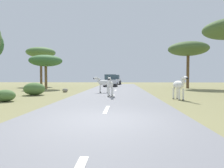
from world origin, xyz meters
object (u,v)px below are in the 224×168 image
tree_2 (46,61)px  zebra_0 (110,85)px  tree_1 (41,53)px  zebra_2 (103,83)px  car_1 (110,81)px  tree_5 (188,49)px  zebra_3 (179,85)px  car_0 (115,80)px  bush_3 (5,96)px  rock_0 (65,90)px  bush_0 (34,89)px

tree_2 → zebra_0: bearing=-48.2°
tree_1 → zebra_2: bearing=-49.5°
car_1 → tree_5: 11.43m
tree_5 → zebra_3: bearing=-110.4°
car_0 → bush_3: (-5.59, -25.07, -0.50)m
zebra_0 → zebra_2: size_ratio=0.99×
zebra_0 → zebra_2: zebra_2 is taller
zebra_0 → tree_2: (-8.25, 9.24, 2.44)m
zebra_2 → rock_0: size_ratio=2.84×
zebra_2 → rock_0: 3.77m
zebra_0 → bush_3: zebra_0 is taller
tree_5 → bush_0: bearing=-146.9°
bush_0 → bush_3: 4.01m
car_0 → tree_2: tree_2 is taller
rock_0 → car_1: bearing=71.6°
zebra_0 → bush_3: 6.63m
zebra_3 → rock_0: bearing=-46.7°
zebra_0 → zebra_2: 3.62m
zebra_2 → tree_2: (-7.39, 5.73, 2.43)m
zebra_2 → bush_0: size_ratio=0.92×
zebra_3 → tree_2: bearing=-54.4°
tree_5 → rock_0: bearing=-152.9°
car_1 → tree_2: size_ratio=1.10×
zebra_0 → zebra_3: bearing=165.9°
zebra_3 → tree_1: (-16.14, 17.58, 4.25)m
tree_1 → tree_5: bearing=-13.6°
zebra_0 → tree_5: (9.06, 11.18, 4.00)m
zebra_3 → bush_3: (-10.42, -1.35, -0.58)m
car_0 → tree_1: 13.57m
zebra_0 → tree_2: size_ratio=0.37×
zebra_0 → tree_5: bearing=-125.9°
tree_5 → bush_0: 18.61m
zebra_2 → car_0: (0.43, 18.84, -0.06)m
car_1 → bush_0: (-5.19, -13.79, -0.35)m
car_1 → tree_1: size_ratio=0.74×
tree_1 → zebra_3: bearing=-47.4°
car_1 → car_0: bearing=-97.7°
car_0 → zebra_2: bearing=-87.3°
zebra_3 → tree_5: 13.95m
car_1 → rock_0: size_ratio=8.31×
car_0 → rock_0: car_0 is taller
tree_5 → zebra_0: bearing=-129.0°
zebra_3 → rock_0: (-8.90, 5.62, -0.74)m
tree_1 → bush_3: 20.36m
car_1 → tree_2: tree_2 is taller
zebra_3 → car_1: 17.28m
zebra_0 → car_1: size_ratio=0.34×
car_0 → rock_0: bearing=-98.7°
tree_1 → rock_0: size_ratio=11.22×
zebra_3 → bush_0: size_ratio=0.98×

